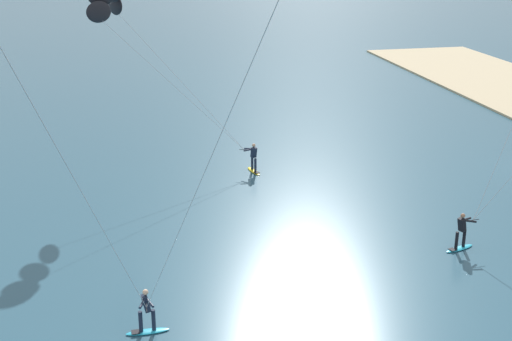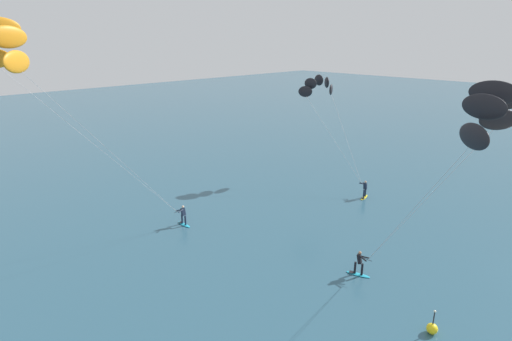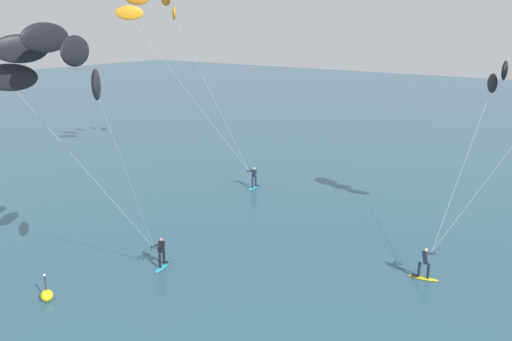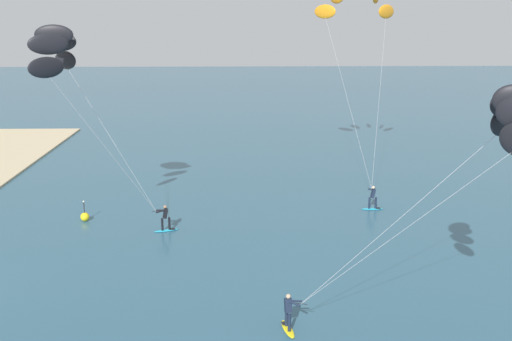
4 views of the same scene
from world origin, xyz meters
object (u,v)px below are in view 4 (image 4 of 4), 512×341
kitesurfer_mid_water (59,56)px  marker_buoy (85,217)px  kitesurfer_nearshore (498,128)px  kitesurfer_far_out (357,7)px

kitesurfer_mid_water → marker_buoy: size_ratio=9.00×
kitesurfer_mid_water → marker_buoy: (-2.42, -0.03, -10.41)m
kitesurfer_nearshore → kitesurfer_mid_water: bearing=-124.5°
kitesurfer_mid_water → marker_buoy: bearing=-179.3°
kitesurfer_mid_water → kitesurfer_far_out: (-14.24, 19.34, 2.74)m
kitesurfer_mid_water → kitesurfer_nearshore: bearing=55.5°
kitesurfer_nearshore → kitesurfer_mid_water: 23.41m
kitesurfer_nearshore → kitesurfer_far_out: size_ratio=0.70×
kitesurfer_far_out → marker_buoy: kitesurfer_far_out is taller
kitesurfer_far_out → marker_buoy: bearing=-58.6°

